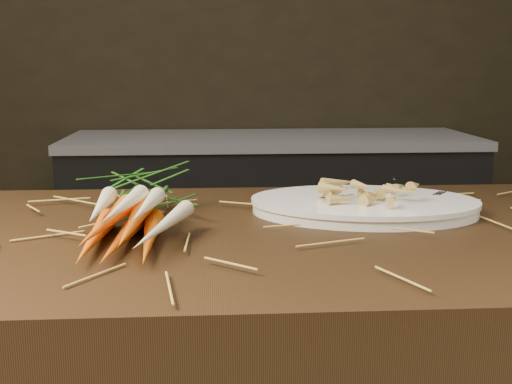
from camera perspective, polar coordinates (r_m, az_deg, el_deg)
back_counter at (r=2.97m, az=1.35°, el=-3.04°), size 1.82×0.62×0.84m
straw_bedding at (r=1.01m, az=-5.87°, el=-2.92°), size 1.40×0.60×0.02m
root_veg_bunch at (r=1.03m, az=-10.40°, el=-0.99°), size 0.17×0.45×0.08m
serving_platter at (r=1.14m, az=9.58°, el=-1.34°), size 0.43×0.32×0.02m
roasted_veg_heap at (r=1.13m, az=9.64°, el=0.25°), size 0.21×0.17×0.04m
serving_fork at (r=1.14m, az=16.67°, el=-1.02°), size 0.10×0.12×0.00m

